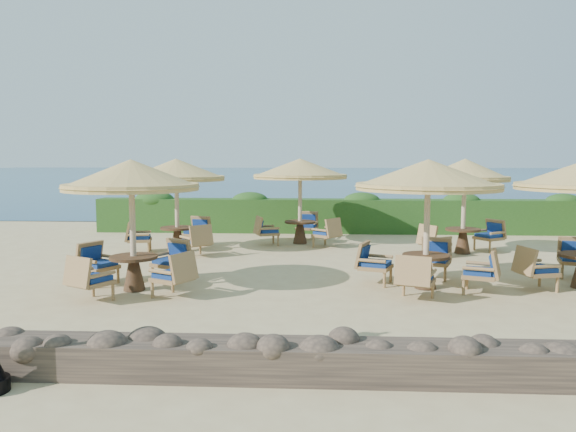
{
  "coord_description": "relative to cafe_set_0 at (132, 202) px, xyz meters",
  "views": [
    {
      "loc": [
        -1.02,
        -12.82,
        2.69
      ],
      "look_at": [
        -1.76,
        0.43,
        1.3
      ],
      "focal_mm": 35.0,
      "sensor_mm": 36.0,
      "label": 1
    }
  ],
  "objects": [
    {
      "name": "ground",
      "position": [
        4.76,
        1.83,
        -1.8
      ],
      "size": [
        120.0,
        120.0,
        0.0
      ],
      "primitive_type": "plane",
      "color": "tan",
      "rests_on": "ground"
    },
    {
      "name": "sea",
      "position": [
        4.76,
        71.83,
        -1.8
      ],
      "size": [
        160.0,
        160.0,
        0.0
      ],
      "primitive_type": "plane",
      "color": "navy",
      "rests_on": "ground"
    },
    {
      "name": "hedge",
      "position": [
        4.76,
        9.03,
        -1.2
      ],
      "size": [
        18.0,
        0.9,
        1.2
      ],
      "primitive_type": "cube",
      "color": "#1B3E14",
      "rests_on": "ground"
    },
    {
      "name": "stone_wall",
      "position": [
        4.76,
        -4.37,
        -1.58
      ],
      "size": [
        15.0,
        0.65,
        0.44
      ],
      "primitive_type": "cube",
      "color": "brown",
      "rests_on": "ground"
    },
    {
      "name": "cafe_set_0",
      "position": [
        0.0,
        0.0,
        0.0
      ],
      "size": [
        2.79,
        2.79,
        2.65
      ],
      "color": "#C8B08D",
      "rests_on": "ground"
    },
    {
      "name": "cafe_set_1",
      "position": [
        5.94,
        0.5,
        0.06
      ],
      "size": [
        2.96,
        2.96,
        2.65
      ],
      "color": "#C8B08D",
      "rests_on": "ground"
    },
    {
      "name": "cafe_set_3",
      "position": [
        -0.3,
        4.69,
        0.1
      ],
      "size": [
        2.83,
        2.83,
        2.65
      ],
      "color": "#C8B08D",
      "rests_on": "ground"
    },
    {
      "name": "cafe_set_4",
      "position": [
        3.15,
        6.39,
        0.14
      ],
      "size": [
        2.94,
        2.94,
        2.65
      ],
      "color": "#C8B08D",
      "rests_on": "ground"
    },
    {
      "name": "cafe_set_5",
      "position": [
        7.77,
        4.81,
        0.13
      ],
      "size": [
        2.73,
        2.45,
        2.65
      ],
      "color": "#C8B08D",
      "rests_on": "ground"
    }
  ]
}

